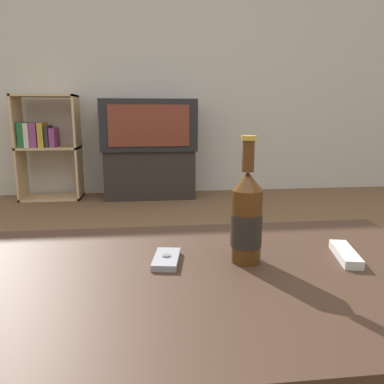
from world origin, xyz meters
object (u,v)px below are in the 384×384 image
tv_stand (150,174)px  television (149,125)px  beer_bottle (247,218)px  cell_phone (166,259)px  remote_control (345,254)px  bookshelf (45,143)px

tv_stand → television: (0.00, -0.00, 0.45)m
television → beer_bottle: 2.73m
television → cell_phone: bearing=-89.4°
beer_bottle → cell_phone: bearing=175.4°
television → remote_control: 2.77m
tv_stand → television: bearing=-90.0°
remote_control → tv_stand: bearing=112.4°
beer_bottle → cell_phone: 0.20m
bookshelf → remote_control: size_ratio=6.31×
beer_bottle → cell_phone: (-0.18, 0.01, -0.09)m
cell_phone → remote_control: remote_control is taller
beer_bottle → television: bearing=94.3°
tv_stand → beer_bottle: 2.75m
tv_stand → cell_phone: size_ratio=6.82×
television → remote_control: size_ratio=5.72×
television → beer_bottle: (0.20, -2.72, -0.13)m
beer_bottle → remote_control: bearing=-2.3°
tv_stand → television: television is taller
bookshelf → beer_bottle: bookshelf is taller
bookshelf → beer_bottle: bearing=-67.4°
television → remote_control: bearing=-80.9°
bookshelf → remote_control: bearing=-63.5°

